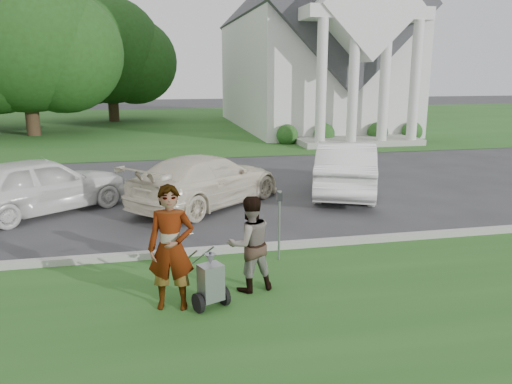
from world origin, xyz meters
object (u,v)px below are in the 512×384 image
object	(u,v)px
car_b	(41,185)
car_c	(207,180)
tree_left	(24,44)
car_d	(346,167)
church	(310,34)
parking_meter_near	(279,217)
person_right	(250,245)
tree_back	(110,56)
striping_cart	(210,283)
person_left	(171,249)

from	to	relation	value
car_b	car_c	bearing A→B (deg)	-126.50
tree_left	car_d	distance (m)	21.49
church	parking_meter_near	xyz separation A→B (m)	(-7.98, -23.16, -5.06)
person_right	car_b	distance (m)	7.27
tree_left	parking_meter_near	world-z (taller)	tree_left
car_d	tree_back	bearing A→B (deg)	-48.91
tree_left	car_b	xyz separation A→B (m)	(3.82, -17.47, -4.36)
tree_left	church	bearing A→B (deg)	3.79
person_right	car_b	bearing A→B (deg)	-64.21
striping_cart	car_d	distance (m)	8.41
striping_cart	person_left	distance (m)	0.81
person_left	parking_meter_near	size ratio (longest dim) A/B	1.40
tree_back	parking_meter_near	world-z (taller)	tree_back
tree_back	striping_cart	world-z (taller)	tree_back
person_right	person_left	bearing A→B (deg)	5.79
parking_meter_near	car_c	distance (m)	4.54
tree_back	person_left	world-z (taller)	tree_back
parking_meter_near	car_b	size ratio (longest dim) A/B	0.32
person_right	car_d	bearing A→B (deg)	-135.22
tree_back	car_c	world-z (taller)	tree_back
church	striping_cart	bearing A→B (deg)	-110.92
striping_cart	person_right	world-z (taller)	person_right
church	car_c	distance (m)	21.37
tree_back	parking_meter_near	size ratio (longest dim) A/B	6.86
striping_cart	person_right	xyz separation A→B (m)	(0.73, 0.54, 0.39)
striping_cart	church	bearing A→B (deg)	46.19
church	person_right	bearing A→B (deg)	-109.84
church	striping_cart	size ratio (longest dim) A/B	21.23
tree_left	tree_back	distance (m)	8.95
church	car_c	world-z (taller)	church
car_b	car_c	distance (m)	4.30
striping_cart	car_b	xyz separation A→B (m)	(-3.66, 6.33, 0.33)
car_d	parking_meter_near	bearing A→B (deg)	78.56
tree_back	person_right	world-z (taller)	tree_back
person_right	car_b	world-z (taller)	person_right
striping_cart	parking_meter_near	bearing A→B (deg)	25.88
striping_cart	car_c	bearing A→B (deg)	61.24
parking_meter_near	car_c	xyz separation A→B (m)	(-0.91, 4.44, -0.18)
church	car_b	xyz separation A→B (m)	(-13.19, -18.59, -5.19)
church	person_right	world-z (taller)	church
person_right	car_c	xyz separation A→B (m)	(-0.09, 5.67, -0.11)
striping_cart	person_right	size ratio (longest dim) A/B	0.70
car_c	car_d	world-z (taller)	car_d
car_b	car_c	xyz separation A→B (m)	(4.30, -0.12, -0.05)
tree_left	car_c	xyz separation A→B (m)	(8.12, -17.59, -4.40)
parking_meter_near	car_b	bearing A→B (deg)	138.77
tree_left	person_left	world-z (taller)	tree_left
person_left	tree_left	bearing A→B (deg)	117.42
person_right	church	bearing A→B (deg)	-121.16
striping_cart	car_d	xyz separation A→B (m)	(4.94, 6.80, 0.37)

